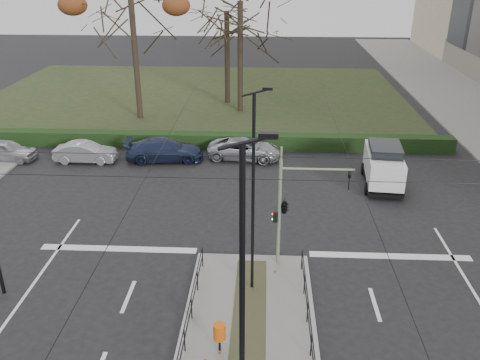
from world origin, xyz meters
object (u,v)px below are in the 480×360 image
(litter_bin, at_px, (219,332))
(bare_tree_near, at_px, (240,10))
(traffic_light, at_px, (286,205))
(parked_car_fourth, at_px, (245,149))
(streetlamp_median_far, at_px, (254,194))
(parked_car_first, at_px, (6,150))
(white_van, at_px, (383,164))
(parked_car_second, at_px, (85,152))
(bare_tree_center, at_px, (227,18))
(streetlamp_median_near, at_px, (243,318))
(parked_car_third, at_px, (165,150))

(litter_bin, bearing_deg, bare_tree_near, 91.50)
(traffic_light, xyz_separation_m, bare_tree_near, (-3.00, 22.81, 5.30))
(parked_car_fourth, bearing_deg, streetlamp_median_far, -169.55)
(parked_car_first, distance_m, white_van, 23.31)
(litter_bin, distance_m, streetlamp_median_far, 4.91)
(litter_bin, bearing_deg, parked_car_first, 132.43)
(parked_car_first, bearing_deg, parked_car_fourth, -82.41)
(parked_car_second, bearing_deg, bare_tree_center, -29.00)
(parked_car_second, bearing_deg, streetlamp_median_far, -139.88)
(traffic_light, relative_size, streetlamp_median_near, 0.52)
(streetlamp_median_near, relative_size, parked_car_first, 2.29)
(streetlamp_median_far, distance_m, parked_car_fourth, 14.47)
(litter_bin, relative_size, white_van, 0.23)
(litter_bin, xyz_separation_m, white_van, (8.06, 13.90, 0.36))
(parked_car_fourth, distance_m, bare_tree_near, 13.04)
(traffic_light, bearing_deg, parked_car_fourth, 100.13)
(traffic_light, bearing_deg, bare_tree_center, 99.49)
(streetlamp_median_far, distance_m, bare_tree_center, 27.61)
(bare_tree_center, bearing_deg, bare_tree_near, -64.59)
(parked_car_fourth, height_order, bare_tree_near, bare_tree_near)
(parked_car_first, xyz_separation_m, bare_tree_near, (14.35, 11.66, 7.49))
(white_van, distance_m, bare_tree_center, 20.55)
(streetlamp_median_near, relative_size, streetlamp_median_far, 1.12)
(parked_car_first, relative_size, bare_tree_center, 0.38)
(parked_car_third, xyz_separation_m, bare_tree_near, (4.26, 11.18, 7.44))
(parked_car_second, relative_size, bare_tree_center, 0.38)
(parked_car_first, height_order, parked_car_third, parked_car_third)
(litter_bin, xyz_separation_m, bare_tree_center, (-1.99, 30.80, 6.32))
(litter_bin, xyz_separation_m, parked_car_first, (-15.09, 16.51, -0.23))
(parked_car_third, relative_size, parked_car_fourth, 1.05)
(streetlamp_median_near, distance_m, parked_car_first, 26.23)
(traffic_light, distance_m, white_van, 10.45)
(litter_bin, xyz_separation_m, streetlamp_median_far, (0.98, 3.52, 3.28))
(bare_tree_center, bearing_deg, streetlamp_median_near, -85.18)
(bare_tree_near, bearing_deg, streetlamp_median_far, -86.02)
(parked_car_fourth, distance_m, bare_tree_center, 14.95)
(parked_car_third, xyz_separation_m, parked_car_fourth, (5.08, 0.54, -0.06))
(white_van, bearing_deg, bare_tree_center, 120.74)
(traffic_light, relative_size, bare_tree_center, 0.46)
(bare_tree_center, distance_m, bare_tree_near, 3.07)
(parked_car_fourth, bearing_deg, litter_bin, -173.48)
(traffic_light, height_order, parked_car_second, traffic_light)
(litter_bin, bearing_deg, white_van, 59.88)
(traffic_light, bearing_deg, parked_car_second, 137.65)
(white_van, height_order, bare_tree_near, bare_tree_near)
(streetlamp_median_near, height_order, white_van, streetlamp_median_near)
(traffic_light, height_order, parked_car_fourth, traffic_light)
(parked_car_second, distance_m, parked_car_third, 4.97)
(traffic_light, height_order, parked_car_third, traffic_light)
(streetlamp_median_far, xyz_separation_m, white_van, (7.08, 10.38, -2.92))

